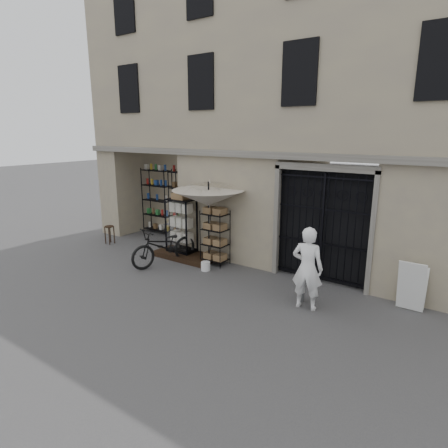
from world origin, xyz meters
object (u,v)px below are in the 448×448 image
Objects in this scene: display_cabinet at (181,228)px; shopkeeper at (305,307)px; bicycle at (165,264)px; wooden_stool at (110,234)px; market_umbrella at (208,194)px; steel_bollard at (302,287)px; wire_rack at (215,238)px; white_bucket at (206,266)px; easel_sign at (413,284)px.

display_cabinet reaches higher than shopkeeper.
bicycle reaches higher than wooden_stool.
market_umbrella is 1.58× the size of shopkeeper.
wooden_stool is 0.87× the size of steel_bollard.
market_umbrella reaches higher than display_cabinet.
wire_rack is 1.35m from market_umbrella.
display_cabinet is at bearing -20.78° from shopkeeper.
white_bucket is at bearing -64.29° from market_umbrella.
wire_rack is at bearing 164.17° from steel_bollard.
wooden_stool is at bearing 176.36° from steel_bollard.
easel_sign is at bearing 7.72° from white_bucket.
market_umbrella reaches higher than wire_rack.
wire_rack is at bearing -6.75° from display_cabinet.
easel_sign is (9.57, 0.54, 0.26)m from wooden_stool.
wire_rack is 1.69m from bicycle.
market_umbrella is 2.50m from bicycle.
bicycle reaches higher than white_bucket.
white_bucket is 0.14× the size of shopkeeper.
display_cabinet is at bearing 178.69° from wire_rack.
market_umbrella reaches higher than wooden_stool.
display_cabinet is 1.72m from market_umbrella.
wire_rack is 5.28m from easel_sign.
steel_bollard is 0.49m from shopkeeper.
wire_rack is 6.21× the size of white_bucket.
market_umbrella is 1.38× the size of bicycle.
steel_bollard is at bearing -154.34° from easel_sign.
steel_bollard is at bearing -3.64° from wooden_stool.
market_umbrella is (-0.14, -0.12, 1.34)m from wire_rack.
market_umbrella is at bearing 166.83° from steel_bollard.
steel_bollard is at bearing -13.17° from market_umbrella.
white_bucket is (0.08, -0.58, -0.67)m from wire_rack.
display_cabinet is 2.49× the size of steel_bollard.
market_umbrella is at bearing -138.39° from wire_rack.
wire_rack reaches higher than bicycle.
steel_bollard is 2.39m from easel_sign.
steel_bollard reaches higher than shopkeeper.
steel_bollard is 0.63× the size of easel_sign.
market_umbrella is 5.63m from easel_sign.
steel_bollard is (7.42, -0.47, 0.03)m from wooden_stool.
wire_rack is (1.33, -0.02, -0.11)m from display_cabinet.
white_bucket is 0.23× the size of easel_sign.
wire_rack is 2.56× the size of wooden_stool.
wire_rack reaches higher than steel_bollard.
market_umbrella reaches higher than easel_sign.
display_cabinet is 0.61× the size of market_umbrella.
display_cabinet is at bearing 168.50° from steel_bollard.
market_umbrella is (1.19, -0.14, 1.23)m from display_cabinet.
bicycle is 2.93× the size of steel_bollard.
market_umbrella is at bearing 4.03° from wooden_stool.
steel_bollard is at bearing 15.00° from bicycle.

